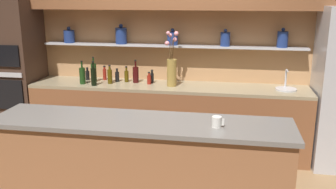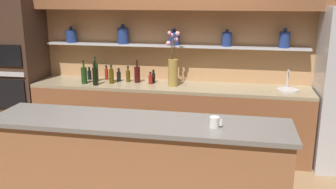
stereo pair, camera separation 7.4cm
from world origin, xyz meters
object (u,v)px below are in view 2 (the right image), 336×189
Objects in this scene: bottle_sauce_5 at (119,76)px; bottle_sauce_11 at (154,77)px; oven_tower at (17,72)px; bottle_wine_9 at (84,75)px; bottle_sauce_3 at (106,73)px; coffee_mug at (215,122)px; bottle_wine_8 at (137,74)px; bottle_wine_6 at (95,76)px; bottle_sauce_4 at (112,76)px; bottle_sauce_2 at (89,74)px; bottle_sauce_0 at (150,79)px; bottle_oil_10 at (111,76)px; sink_fixture at (288,88)px; bottle_oil_7 at (128,76)px; flower_vase at (173,68)px; bottle_wine_1 at (96,72)px.

bottle_sauce_5 reaches higher than bottle_sauce_11.
oven_tower reaches higher than bottle_wine_9.
bottle_sauce_3 is 2.54m from coffee_mug.
bottle_wine_6 is at bearing -152.51° from bottle_wine_8.
bottle_wine_8 is at bearing 122.20° from coffee_mug.
bottle_sauce_11 is (0.58, 0.04, -0.01)m from bottle_sauce_4.
bottle_sauce_0 is at bearing -6.76° from bottle_sauce_2.
bottle_wine_6 is 0.22m from bottle_oil_10.
bottle_sauce_2 is 0.88× the size of bottle_sauce_3.
bottle_oil_7 is (-2.08, 0.08, 0.06)m from sink_fixture.
flower_vase is 4.35× the size of bottle_sauce_0.
bottle_wine_9 is (-0.54, -0.21, 0.03)m from bottle_oil_7.
bottle_sauce_0 is 0.76× the size of bottle_oil_7.
bottle_wine_9 is (-2.62, -0.13, 0.09)m from sink_fixture.
sink_fixture is 0.85× the size of bottle_wine_8.
bottle_wine_6 reaches higher than bottle_sauce_11.
bottle_sauce_2 is at bearing -169.79° from bottle_sauce_3.
bottle_sauce_2 is (-2.65, 0.12, 0.04)m from sink_fixture.
bottle_wine_1 is 1.36× the size of bottle_oil_10.
bottle_sauce_2 reaches higher than bottle_sauce_0.
bottle_wine_1 reaches higher than bottle_sauce_0.
sink_fixture is 1.22× the size of bottle_oil_7.
bottle_wine_9 is (-0.87, -0.14, 0.05)m from bottle_sauce_0.
coffee_mug is at bearing -46.08° from bottle_wine_1.
bottle_wine_8 reaches higher than bottle_sauce_0.
bottle_oil_7 reaches higher than coffee_mug.
bottle_wine_9 is (0.03, -0.25, 0.04)m from bottle_sauce_2.
bottle_sauce_4 is at bearing 176.46° from bottle_sauce_0.
bottle_wine_6 is at bearing 136.19° from coffee_mug.
bottle_sauce_2 is 0.57m from bottle_oil_7.
coffee_mug is (1.87, -1.90, 0.07)m from bottle_sauce_2.
flower_vase is 2.71× the size of sink_fixture.
bottle_wine_1 is 2.50m from coffee_mug.
bottle_wine_1 reaches higher than bottle_sauce_5.
oven_tower reaches higher than bottle_sauce_2.
bottle_sauce_11 is at bearing 116.87° from coffee_mug.
bottle_sauce_3 is at bearing 167.30° from bottle_oil_7.
coffee_mug is (1.74, -1.80, 0.01)m from bottle_wine_1.
bottle_wine_6 is at bearing -159.36° from bottle_sauce_11.
bottle_wine_9 is (-0.21, -0.29, 0.03)m from bottle_sauce_3.
oven_tower is 1.96m from bottle_sauce_11.
bottle_sauce_2 is 0.37m from bottle_wine_6.
bottle_sauce_3 is 0.79× the size of bottle_oil_10.
bottle_oil_10 reaches higher than bottle_sauce_2.
bottle_oil_7 reaches higher than bottle_sauce_0.
bottle_sauce_2 is at bearing 177.76° from bottle_sauce_11.
flower_vase is 7.01× the size of coffee_mug.
bottle_wine_1 is at bearing 176.77° from flower_vase.
bottle_sauce_0 is at bearing 179.69° from sink_fixture.
bottle_oil_10 is at bearing 38.56° from bottle_wine_6.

